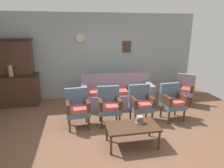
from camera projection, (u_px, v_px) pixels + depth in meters
The scene contains 14 objects.
ground_plane at pixel (116, 135), 4.13m from camera, with size 7.68×7.68×0.00m, color brown.
wall_back_with_decor at pixel (100, 56), 6.24m from camera, with size 6.40×0.09×2.70m.
side_cabinet at pixel (19, 90), 5.68m from camera, with size 1.16×0.55×0.93m.
cabinet_upper_hutch at pixel (15, 56), 5.48m from camera, with size 0.99×0.38×1.03m.
vase_on_cabinet at pixel (10, 71), 5.32m from camera, with size 0.12×0.12×0.31m, color tan.
floral_couch at pixel (117, 95), 5.70m from camera, with size 2.12×0.93×0.90m.
armchair_near_couch_end at pixel (78, 106), 4.38m from camera, with size 0.56×0.53×0.90m.
armchair_near_cabinet at pixel (109, 104), 4.52m from camera, with size 0.53×0.50×0.90m.
armchair_by_doorway at pixel (141, 102), 4.65m from camera, with size 0.53×0.50×0.90m.
armchair_row_middle at pixel (172, 100), 4.77m from camera, with size 0.56×0.53×0.90m.
wingback_chair_by_fireplace at pixel (185, 88), 5.75m from camera, with size 0.71×0.71×0.90m.
coffee_table at pixel (132, 128), 3.69m from camera, with size 1.00×0.56×0.42m.
book_stack_on_table at pixel (140, 120), 3.76m from camera, with size 0.15×0.13×0.15m.
floor_vase_by_wall at pixel (184, 85), 6.57m from camera, with size 0.23×0.23×0.71m, color brown.
Camera 1 is at (-0.77, -3.58, 2.20)m, focal length 30.70 mm.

